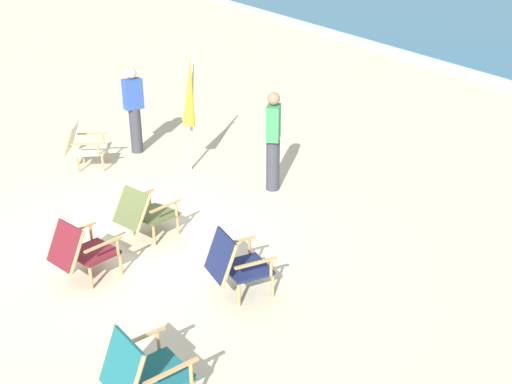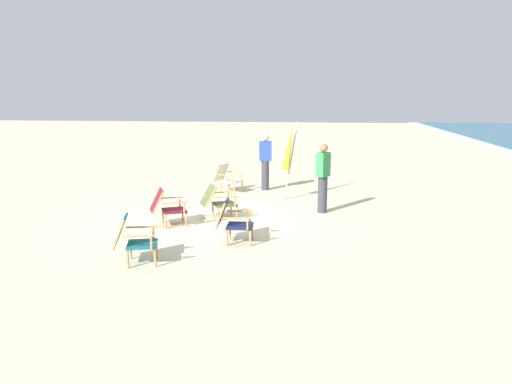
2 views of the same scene
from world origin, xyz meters
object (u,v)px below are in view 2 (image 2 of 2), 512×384
object	(u,v)px
beach_chair_back_right	(132,238)
umbrella_furled_yellow	(289,149)
beach_chair_front_left	(166,206)
beach_chair_back_left	(227,177)
person_near_chairs	(265,161)
beach_chair_mid_center	(217,200)
beach_chair_far_center	(232,220)
person_by_waterline	(323,177)

from	to	relation	value
beach_chair_back_right	umbrella_furled_yellow	distance (m)	6.07
beach_chair_front_left	beach_chair_back_right	xyz separation A→B (m)	(2.42, 0.18, 0.00)
beach_chair_back_left	person_near_chairs	xyz separation A→B (m)	(-0.44, 1.06, 0.41)
beach_chair_mid_center	beach_chair_back_right	xyz separation A→B (m)	(3.16, -0.76, 0.01)
beach_chair_mid_center	beach_chair_back_right	distance (m)	3.25
beach_chair_mid_center	beach_chair_front_left	world-z (taller)	beach_chair_front_left
person_near_chairs	beach_chair_back_right	bearing A→B (deg)	-12.16
beach_chair_mid_center	beach_chair_far_center	xyz separation A→B (m)	(1.77, 0.65, 0.01)
beach_chair_back_left	person_near_chairs	size ratio (longest dim) A/B	0.51
umbrella_furled_yellow	beach_chair_back_left	bearing A→B (deg)	-111.27
beach_chair_front_left	beach_chair_back_right	world-z (taller)	beach_chair_back_right
beach_chair_front_left	beach_chair_back_left	size ratio (longest dim) A/B	1.09
beach_chair_back_left	person_by_waterline	size ratio (longest dim) A/B	0.51
beach_chair_mid_center	umbrella_furled_yellow	size ratio (longest dim) A/B	0.46
beach_chair_mid_center	beach_chair_front_left	bearing A→B (deg)	-51.72
beach_chair_front_left	umbrella_furled_yellow	world-z (taller)	umbrella_furled_yellow
beach_chair_far_center	beach_chair_back_left	distance (m)	5.00
umbrella_furled_yellow	person_near_chairs	distance (m)	1.46
person_near_chairs	beach_chair_front_left	bearing A→B (deg)	-20.72
beach_chair_mid_center	beach_chair_back_left	size ratio (longest dim) A/B	1.12
person_near_chairs	person_by_waterline	distance (m)	3.14
beach_chair_back_right	person_near_chairs	xyz separation A→B (m)	(-6.73, 1.45, 0.41)
beach_chair_far_center	beach_chair_back_right	size ratio (longest dim) A/B	0.98
beach_chair_back_left	person_near_chairs	world-z (taller)	person_near_chairs
beach_chair_front_left	beach_chair_back_left	xyz separation A→B (m)	(-3.87, 0.57, 0.01)
person_near_chairs	person_by_waterline	xyz separation A→B (m)	(2.67, 1.65, 0.00)
beach_chair_far_center	person_by_waterline	world-z (taller)	person_by_waterline
beach_chair_mid_center	beach_chair_back_right	world-z (taller)	beach_chair_back_right
beach_chair_mid_center	beach_chair_back_left	xyz separation A→B (m)	(-3.13, -0.37, 0.01)
beach_chair_back_right	beach_chair_back_left	bearing A→B (deg)	176.41
beach_chair_front_left	person_by_waterline	bearing A→B (deg)	116.61
beach_chair_mid_center	beach_chair_front_left	distance (m)	1.20
beach_chair_back_right	beach_chair_back_left	world-z (taller)	beach_chair_back_left
beach_chair_back_right	person_near_chairs	distance (m)	6.89
person_near_chairs	person_by_waterline	size ratio (longest dim) A/B	1.00
beach_chair_back_left	person_by_waterline	distance (m)	3.53
person_by_waterline	beach_chair_back_right	bearing A→B (deg)	-37.36
beach_chair_back_left	umbrella_furled_yellow	size ratio (longest dim) A/B	0.41
beach_chair_back_left	person_by_waterline	world-z (taller)	person_by_waterline
beach_chair_back_right	person_by_waterline	xyz separation A→B (m)	(-4.06, 3.10, 0.41)
beach_chair_mid_center	person_near_chairs	xyz separation A→B (m)	(-3.57, 0.69, 0.42)
beach_chair_mid_center	person_near_chairs	size ratio (longest dim) A/B	0.58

